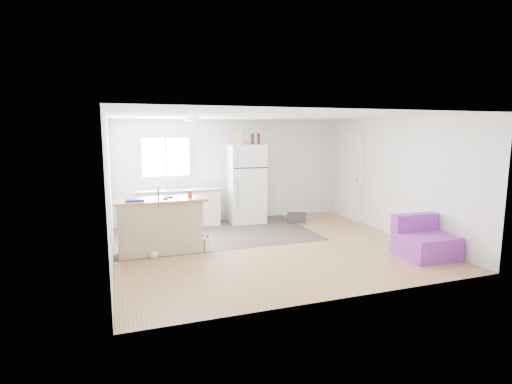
# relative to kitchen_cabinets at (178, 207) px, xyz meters

# --- Properties ---
(room) EXTENTS (5.51, 5.01, 2.41)m
(room) POSITION_rel_kitchen_cabinets_xyz_m (1.35, -2.21, 0.77)
(room) COLOR #8D603B
(room) RESTS_ON ground
(vinyl_zone) EXTENTS (4.05, 2.50, 0.00)m
(vinyl_zone) POSITION_rel_kitchen_cabinets_xyz_m (0.62, -0.96, -0.43)
(vinyl_zone) COLOR #392F2A
(vinyl_zone) RESTS_ON floor
(window) EXTENTS (1.18, 0.06, 0.98)m
(window) POSITION_rel_kitchen_cabinets_xyz_m (-0.20, 0.28, 1.12)
(window) COLOR white
(window) RESTS_ON back_wall
(interior_door) EXTENTS (0.11, 0.92, 2.10)m
(interior_door) POSITION_rel_kitchen_cabinets_xyz_m (4.07, -0.66, 0.59)
(interior_door) COLOR white
(interior_door) RESTS_ON right_wall
(ceiling_fixture) EXTENTS (0.30, 0.30, 0.07)m
(ceiling_fixture) POSITION_rel_kitchen_cabinets_xyz_m (0.15, -1.01, 1.93)
(ceiling_fixture) COLOR white
(ceiling_fixture) RESTS_ON ceiling
(kitchen_cabinets) EXTENTS (1.90, 0.65, 1.11)m
(kitchen_cabinets) POSITION_rel_kitchen_cabinets_xyz_m (0.00, 0.00, 0.00)
(kitchen_cabinets) COLOR white
(kitchen_cabinets) RESTS_ON floor
(peninsula) EXTENTS (1.57, 0.61, 0.96)m
(peninsula) POSITION_rel_kitchen_cabinets_xyz_m (-0.60, -1.91, 0.06)
(peninsula) COLOR tan
(peninsula) RESTS_ON floor
(refrigerator) EXTENTS (0.85, 0.81, 1.83)m
(refrigerator) POSITION_rel_kitchen_cabinets_xyz_m (1.58, -0.10, 0.48)
(refrigerator) COLOR white
(refrigerator) RESTS_ON floor
(cooler) EXTENTS (0.52, 0.43, 0.34)m
(cooler) POSITION_rel_kitchen_cabinets_xyz_m (2.69, -0.55, -0.26)
(cooler) COLOR #303033
(cooler) RESTS_ON floor
(purple_seat) EXTENTS (0.89, 0.84, 0.70)m
(purple_seat) POSITION_rel_kitchen_cabinets_xyz_m (3.63, -3.65, -0.17)
(purple_seat) COLOR purple
(purple_seat) RESTS_ON floor
(cleaner_jug) EXTENTS (0.14, 0.11, 0.29)m
(cleaner_jug) POSITION_rel_kitchen_cabinets_xyz_m (0.20, -2.11, -0.30)
(cleaner_jug) COLOR silver
(cleaner_jug) RESTS_ON floor
(mop) EXTENTS (0.21, 0.35, 1.23)m
(mop) POSITION_rel_kitchen_cabinets_xyz_m (-0.72, -2.18, -0.20)
(mop) COLOR green
(mop) RESTS_ON floor
(red_cup) EXTENTS (0.09, 0.09, 0.12)m
(red_cup) POSITION_rel_kitchen_cabinets_xyz_m (-0.06, -1.90, 0.60)
(red_cup) COLOR red
(red_cup) RESTS_ON peninsula
(blue_tray) EXTENTS (0.30, 0.22, 0.04)m
(blue_tray) POSITION_rel_kitchen_cabinets_xyz_m (-1.01, -2.00, 0.55)
(blue_tray) COLOR #1416BF
(blue_tray) RESTS_ON peninsula
(tool_a) EXTENTS (0.15, 0.08, 0.03)m
(tool_a) POSITION_rel_kitchen_cabinets_xyz_m (-0.43, -1.84, 0.55)
(tool_a) COLOR black
(tool_a) RESTS_ON peninsula
(tool_b) EXTENTS (0.11, 0.06, 0.03)m
(tool_b) POSITION_rel_kitchen_cabinets_xyz_m (-0.51, -2.00, 0.55)
(tool_b) COLOR black
(tool_b) RESTS_ON peninsula
(cardboard_box) EXTENTS (0.22, 0.17, 0.30)m
(cardboard_box) POSITION_rel_kitchen_cabinets_xyz_m (1.39, -0.11, 1.55)
(cardboard_box) COLOR #A2865C
(cardboard_box) RESTS_ON refrigerator
(bottle_left) EXTENTS (0.09, 0.09, 0.25)m
(bottle_left) POSITION_rel_kitchen_cabinets_xyz_m (1.73, -0.16, 1.52)
(bottle_left) COLOR #3B150A
(bottle_left) RESTS_ON refrigerator
(bottle_right) EXTENTS (0.08, 0.08, 0.25)m
(bottle_right) POSITION_rel_kitchen_cabinets_xyz_m (1.88, -0.12, 1.52)
(bottle_right) COLOR #3B150A
(bottle_right) RESTS_ON refrigerator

